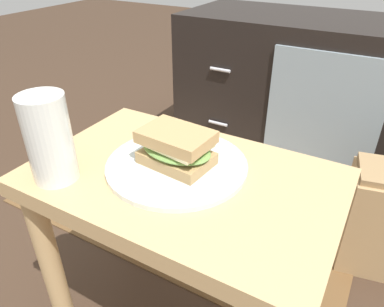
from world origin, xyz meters
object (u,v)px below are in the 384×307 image
Objects in this scene: beer_glass at (49,140)px; tv_cabinet at (303,93)px; sandwich_front at (176,148)px; paper_bag at (384,220)px; plate at (177,165)px.

tv_cabinet is at bearing 80.18° from beer_glass.
tv_cabinet is at bearing 89.05° from sandwich_front.
paper_bag is (0.37, -0.49, -0.13)m from tv_cabinet.
sandwich_front is at bearing 38.11° from beer_glass.
plate is 1.80× the size of sandwich_front.
tv_cabinet is 6.14× the size of beer_glass.
tv_cabinet reaches higher than paper_bag.
paper_bag is (0.39, 0.45, -0.31)m from plate.
sandwich_front reaches higher than paper_bag.
tv_cabinet is 2.99× the size of paper_bag.
plate is at bearing -131.10° from paper_bag.
plate is at bearing 38.11° from beer_glass.
paper_bag is (0.39, 0.45, -0.35)m from sandwich_front.
sandwich_front is 0.22m from beer_glass.
paper_bag is (0.56, 0.58, -0.38)m from beer_glass.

